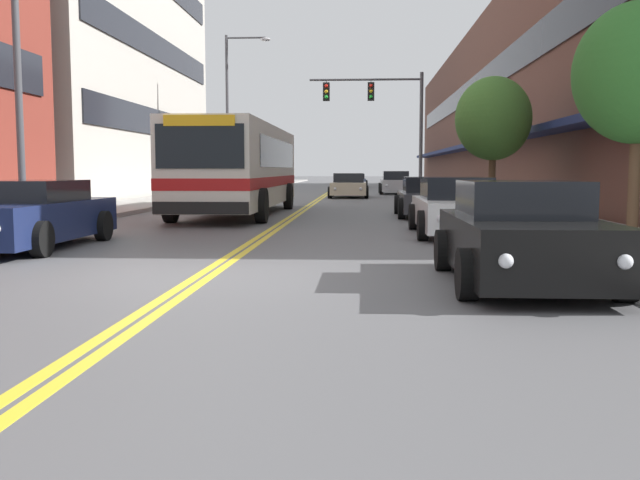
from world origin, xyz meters
name	(u,v)px	position (x,y,z in m)	size (l,w,h in m)	color
ground_plane	(329,193)	(0.00, 37.00, 0.00)	(240.00, 240.00, 0.00)	#565659
sidewalk_left	(221,192)	(-7.19, 37.00, 0.07)	(3.37, 106.00, 0.14)	#9E9B96
sidewalk_right	(438,192)	(7.19, 37.00, 0.07)	(3.37, 106.00, 0.14)	#9E9B96
centre_line	(329,193)	(0.00, 37.00, 0.00)	(0.34, 106.00, 0.01)	yellow
storefront_row_right	(533,111)	(13.11, 37.00, 5.29)	(9.10, 68.00, 10.60)	brown
city_bus	(240,165)	(-1.93, 14.23, 1.68)	(2.92, 11.93, 2.95)	silver
car_navy_parked_left_near	(27,216)	(-4.27, 3.47, 0.62)	(2.17, 4.91, 1.31)	#19234C
car_black_parked_right_foreground	(522,237)	(4.36, -0.44, 0.63)	(2.00, 4.15, 1.37)	black
car_silver_parked_right_mid	(396,183)	(4.32, 35.31, 0.66)	(2.08, 4.79, 1.43)	#B7B7BC
car_dark_grey_parked_right_far	(430,198)	(4.43, 13.32, 0.60)	(2.17, 4.30, 1.28)	#38383D
car_white_parked_right_end	(456,208)	(4.44, 6.80, 0.62)	(2.00, 4.75, 1.34)	white
car_slate_blue_moving_lead	(355,181)	(1.57, 51.99, 0.56)	(2.15, 4.23, 1.18)	#475675
car_champagne_moving_second	(349,186)	(1.48, 29.35, 0.61)	(2.16, 4.70, 1.32)	beige
traffic_signal_mast	(383,109)	(3.25, 26.90, 4.58)	(5.78, 0.38, 6.43)	#47474C
street_lamp_left_near	(34,42)	(-4.91, 5.45, 4.29)	(2.53, 0.28, 7.06)	#47474C
street_lamp_left_far	(233,102)	(-4.97, 29.72, 5.25)	(2.54, 0.28, 8.89)	#47474C
street_tree_right_near	(639,74)	(7.58, 4.40, 3.37)	(2.49, 2.49, 4.61)	brown
street_tree_right_mid	(493,119)	(6.60, 14.42, 3.21)	(2.53, 2.53, 4.47)	brown
fire_hydrant	(507,209)	(5.95, 8.54, 0.51)	(0.31, 0.23, 0.75)	red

